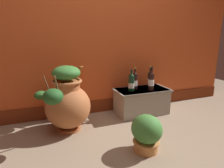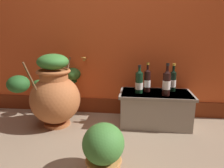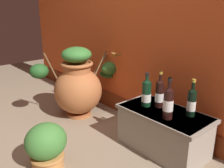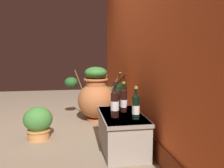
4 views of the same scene
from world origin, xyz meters
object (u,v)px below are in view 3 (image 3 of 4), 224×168
Objects in this scene: wine_bottle_middle at (160,93)px; wine_bottle_back at (147,92)px; potted_shrub at (46,145)px; terracotta_urn at (79,84)px; wine_bottle_right at (192,101)px; wine_bottle_left at (168,102)px.

wine_bottle_middle is 1.06× the size of wine_bottle_back.
wine_bottle_back is 0.80× the size of potted_shrub.
wine_bottle_middle reaches higher than wine_bottle_back.
wine_bottle_right is (1.25, 0.23, 0.12)m from terracotta_urn.
terracotta_urn reaches higher than wine_bottle_left.
wine_bottle_right is 0.82× the size of potted_shrub.
wine_bottle_left is at bearing -34.42° from wine_bottle_middle.
wine_bottle_right is at bearing 17.88° from wine_bottle_back.
potted_shrub is (0.65, -0.73, -0.17)m from terracotta_urn.
wine_bottle_left is at bearing 56.54° from potted_shrub.
terracotta_urn is 1.28m from wine_bottle_right.
wine_bottle_middle reaches higher than potted_shrub.
wine_bottle_left reaches higher than wine_bottle_right.
wine_bottle_left reaches higher than wine_bottle_middle.
terracotta_urn is 2.62× the size of potted_shrub.
wine_bottle_right reaches higher than wine_bottle_back.
terracotta_urn is at bearing -172.91° from wine_bottle_back.
potted_shrub is at bearing -123.46° from wine_bottle_left.
terracotta_urn is 3.07× the size of wine_bottle_middle.
wine_bottle_middle is 0.28m from wine_bottle_right.
wine_bottle_back is 0.92m from potted_shrub.
wine_bottle_middle is at bearing -169.56° from wine_bottle_right.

